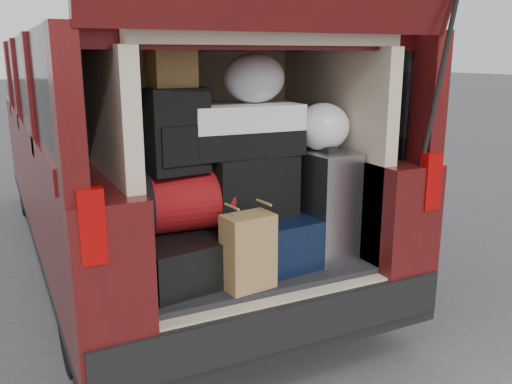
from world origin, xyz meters
TOP-DOWN VIEW (x-y plane):
  - ground at (0.00, 0.00)m, footprint 80.00×80.00m
  - minivan at (0.00, 1.86)m, footprint 1.90×5.35m
  - load_floor at (0.00, 0.28)m, footprint 1.24×1.05m
  - black_hardshell at (-0.40, 0.13)m, footprint 0.50×0.63m
  - navy_hardshell at (0.07, 0.14)m, footprint 0.55×0.65m
  - silver_roller at (0.45, 0.07)m, footprint 0.29×0.42m
  - kraft_bag at (-0.11, -0.16)m, footprint 0.26×0.18m
  - red_duffel at (-0.33, 0.17)m, footprint 0.50×0.35m
  - black_soft_case at (0.05, 0.14)m, footprint 0.48×0.30m
  - backpack at (-0.36, 0.13)m, footprint 0.30×0.20m
  - twotone_duffel at (0.02, 0.17)m, footprint 0.60×0.33m
  - grocery_sack_lower at (-0.36, 0.16)m, footprint 0.22×0.18m
  - plastic_bag_center at (0.10, 0.20)m, footprint 0.32×0.30m
  - plastic_bag_right at (0.46, 0.09)m, footprint 0.31×0.29m

SIDE VIEW (x-z plane):
  - ground at x=0.00m, z-range 0.00..0.00m
  - load_floor at x=0.00m, z-range 0.00..0.55m
  - black_hardshell at x=-0.40m, z-range 0.55..0.78m
  - navy_hardshell at x=0.07m, z-range 0.55..0.82m
  - kraft_bag at x=-0.11m, z-range 0.55..0.92m
  - silver_roller at x=0.45m, z-range 0.55..1.15m
  - minivan at x=0.00m, z-range -0.47..2.29m
  - red_duffel at x=-0.33m, z-range 0.78..1.09m
  - black_soft_case at x=0.05m, z-range 0.82..1.15m
  - plastic_bag_right at x=0.46m, z-range 1.15..1.41m
  - twotone_duffel at x=0.02m, z-range 1.15..1.41m
  - backpack at x=-0.36m, z-range 1.09..1.51m
  - plastic_bag_center at x=0.10m, z-range 1.41..1.67m
  - grocery_sack_lower at x=-0.36m, z-range 1.51..1.70m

